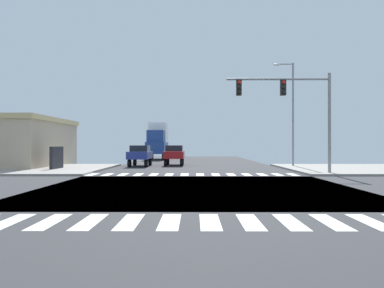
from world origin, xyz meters
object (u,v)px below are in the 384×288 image
at_px(sedan_queued_3, 174,153).
at_px(sedan_nearside_1, 140,154).
at_px(street_lamp, 290,106).
at_px(traffic_signal_mast, 289,99).
at_px(box_truck_farside_1, 158,140).

bearing_deg(sedan_queued_3, sedan_nearside_1, 27.47).
bearing_deg(street_lamp, traffic_signal_mast, -105.19).
height_order(street_lamp, box_truck_farside_1, street_lamp).
bearing_deg(sedan_queued_3, traffic_signal_mast, 126.70).
relative_size(traffic_signal_mast, box_truck_farside_1, 0.94).
xyz_separation_m(traffic_signal_mast, sedan_queued_3, (-8.04, 10.79, -3.76)).
xyz_separation_m(traffic_signal_mast, street_lamp, (2.12, 7.82, 0.43)).
bearing_deg(traffic_signal_mast, sedan_nearside_1, 140.11).
relative_size(traffic_signal_mast, sedan_queued_3, 1.58).
bearing_deg(street_lamp, sedan_queued_3, 163.74).
distance_m(traffic_signal_mast, box_truck_farside_1, 27.43).
xyz_separation_m(traffic_signal_mast, box_truck_farside_1, (-11.04, 25.00, -2.31)).
xyz_separation_m(traffic_signal_mast, sedan_nearside_1, (-11.04, 9.23, -3.76)).
relative_size(street_lamp, sedan_queued_3, 2.09).
height_order(sedan_nearside_1, box_truck_farside_1, box_truck_farside_1).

